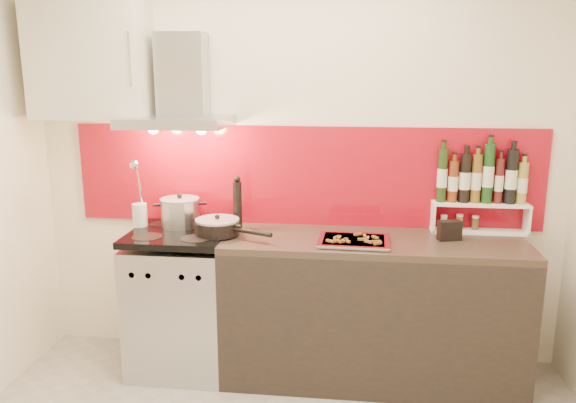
# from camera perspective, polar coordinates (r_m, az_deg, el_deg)

# --- Properties ---
(back_wall) EXTENTS (3.40, 0.02, 2.60)m
(back_wall) POSITION_cam_1_polar(r_m,az_deg,el_deg) (3.62, 0.85, 3.90)
(back_wall) COLOR silver
(back_wall) RESTS_ON ground
(backsplash) EXTENTS (3.00, 0.02, 0.64)m
(backsplash) POSITION_cam_1_polar(r_m,az_deg,el_deg) (3.61, 1.61, 2.60)
(backsplash) COLOR maroon
(backsplash) RESTS_ON back_wall
(range_stove) EXTENTS (0.60, 0.60, 0.91)m
(range_stove) POSITION_cam_1_polar(r_m,az_deg,el_deg) (3.70, -10.71, -9.96)
(range_stove) COLOR #B7B7BA
(range_stove) RESTS_ON ground
(counter) EXTENTS (1.80, 0.60, 0.90)m
(counter) POSITION_cam_1_polar(r_m,az_deg,el_deg) (3.55, 8.48, -10.76)
(counter) COLOR black
(counter) RESTS_ON ground
(range_hood) EXTENTS (0.62, 0.50, 0.61)m
(range_hood) POSITION_cam_1_polar(r_m,az_deg,el_deg) (3.56, -10.91, 10.70)
(range_hood) COLOR #B7B7BA
(range_hood) RESTS_ON back_wall
(upper_cabinet) EXTENTS (0.70, 0.35, 0.72)m
(upper_cabinet) POSITION_cam_1_polar(r_m,az_deg,el_deg) (3.75, -19.38, 13.49)
(upper_cabinet) COLOR beige
(upper_cabinet) RESTS_ON back_wall
(stock_pot) EXTENTS (0.25, 0.25, 0.21)m
(stock_pot) POSITION_cam_1_polar(r_m,az_deg,el_deg) (3.64, -10.89, -1.06)
(stock_pot) COLOR #B7B7BA
(stock_pot) RESTS_ON range_stove
(saute_pan) EXTENTS (0.49, 0.30, 0.12)m
(saute_pan) POSITION_cam_1_polar(r_m,az_deg,el_deg) (3.43, -7.08, -2.55)
(saute_pan) COLOR black
(saute_pan) RESTS_ON range_stove
(utensil_jar) EXTENTS (0.09, 0.14, 0.45)m
(utensil_jar) POSITION_cam_1_polar(r_m,az_deg,el_deg) (3.68, -14.89, -0.61)
(utensil_jar) COLOR silver
(utensil_jar) RESTS_ON range_stove
(pepper_mill) EXTENTS (0.05, 0.05, 0.34)m
(pepper_mill) POSITION_cam_1_polar(r_m,az_deg,el_deg) (3.53, -5.15, -0.23)
(pepper_mill) COLOR black
(pepper_mill) RESTS_ON counter
(step_shelf) EXTENTS (0.58, 0.16, 0.55)m
(step_shelf) POSITION_cam_1_polar(r_m,az_deg,el_deg) (3.64, 18.98, 1.13)
(step_shelf) COLOR white
(step_shelf) RESTS_ON counter
(caddy_box) EXTENTS (0.15, 0.09, 0.12)m
(caddy_box) POSITION_cam_1_polar(r_m,az_deg,el_deg) (3.45, 16.09, -2.84)
(caddy_box) COLOR black
(caddy_box) RESTS_ON counter
(baking_tray) EXTENTS (0.42, 0.33, 0.03)m
(baking_tray) POSITION_cam_1_polar(r_m,az_deg,el_deg) (3.29, 6.70, -3.96)
(baking_tray) COLOR silver
(baking_tray) RESTS_ON counter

